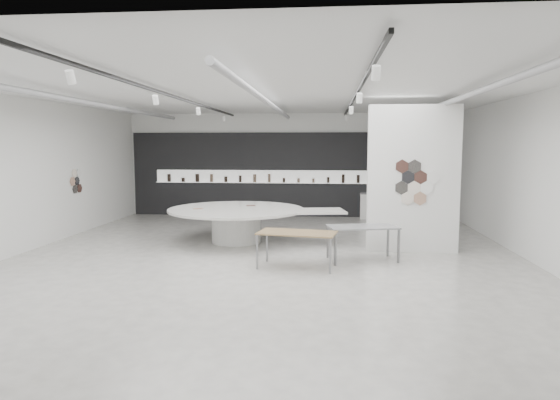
# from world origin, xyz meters

# --- Properties ---
(room) EXTENTS (12.02, 14.02, 3.82)m
(room) POSITION_xyz_m (-0.09, -0.00, 2.07)
(room) COLOR beige
(room) RESTS_ON ground
(back_wall_display) EXTENTS (11.80, 0.27, 3.10)m
(back_wall_display) POSITION_xyz_m (-0.08, 6.93, 1.54)
(back_wall_display) COLOR black
(back_wall_display) RESTS_ON ground
(partition_column) EXTENTS (2.20, 0.38, 3.60)m
(partition_column) POSITION_xyz_m (3.50, 1.00, 1.80)
(partition_column) COLOR white
(partition_column) RESTS_ON ground
(display_island) EXTENTS (5.10, 4.23, 0.94)m
(display_island) POSITION_xyz_m (-0.96, 1.75, 0.61)
(display_island) COLOR white
(display_island) RESTS_ON ground
(sample_table_wood) EXTENTS (1.76, 1.09, 0.77)m
(sample_table_wood) POSITION_xyz_m (0.77, -0.94, 0.72)
(sample_table_wood) COLOR olive
(sample_table_wood) RESTS_ON ground
(sample_table_stone) EXTENTS (1.68, 1.11, 0.79)m
(sample_table_stone) POSITION_xyz_m (2.22, -0.13, 0.73)
(sample_table_stone) COLOR gray
(sample_table_stone) RESTS_ON ground
(kitchen_counter) EXTENTS (1.70, 0.84, 1.29)m
(kitchen_counter) POSITION_xyz_m (3.41, 6.51, 0.46)
(kitchen_counter) COLOR white
(kitchen_counter) RESTS_ON ground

